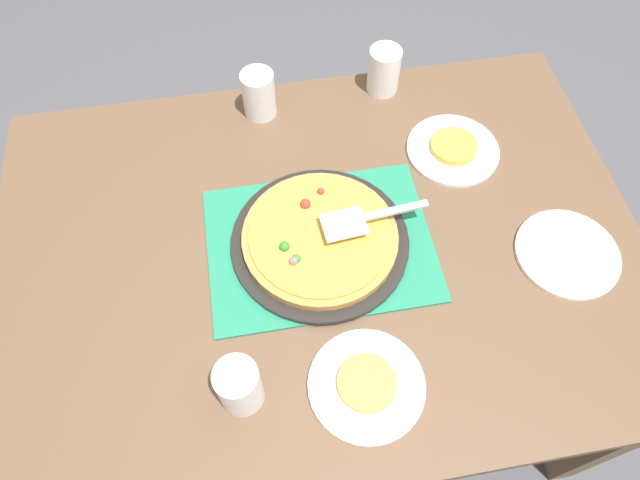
{
  "coord_description": "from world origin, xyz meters",
  "views": [
    {
      "loc": [
        0.11,
        0.61,
        1.79
      ],
      "look_at": [
        0.0,
        0.0,
        0.77
      ],
      "focal_mm": 31.55,
      "sensor_mm": 36.0,
      "label": 1
    }
  ],
  "objects": [
    {
      "name": "ground_plane",
      "position": [
        0.0,
        0.0,
        0.0
      ],
      "size": [
        8.0,
        8.0,
        0.0
      ],
      "primitive_type": "plane",
      "color": "#4C4C51"
    },
    {
      "name": "dining_table",
      "position": [
        0.0,
        0.0,
        0.64
      ],
      "size": [
        1.4,
        1.0,
        0.75
      ],
      "color": "brown",
      "rests_on": "ground_plane"
    },
    {
      "name": "placemat",
      "position": [
        0.0,
        0.0,
        0.75
      ],
      "size": [
        0.48,
        0.36,
        0.01
      ],
      "primitive_type": "cube",
      "color": "#237F5B",
      "rests_on": "dining_table"
    },
    {
      "name": "pizza_pan",
      "position": [
        0.0,
        0.0,
        0.76
      ],
      "size": [
        0.38,
        0.38,
        0.01
      ],
      "primitive_type": "cylinder",
      "color": "black",
      "rests_on": "placemat"
    },
    {
      "name": "pizza",
      "position": [
        0.0,
        -0.0,
        0.78
      ],
      "size": [
        0.33,
        0.33,
        0.05
      ],
      "color": "#B78442",
      "rests_on": "pizza_pan"
    },
    {
      "name": "plate_near_left",
      "position": [
        -0.36,
        -0.2,
        0.76
      ],
      "size": [
        0.22,
        0.22,
        0.01
      ],
      "primitive_type": "cylinder",
      "color": "white",
      "rests_on": "dining_table"
    },
    {
      "name": "plate_far_right",
      "position": [
        -0.03,
        0.32,
        0.76
      ],
      "size": [
        0.22,
        0.22,
        0.01
      ],
      "primitive_type": "cylinder",
      "color": "white",
      "rests_on": "dining_table"
    },
    {
      "name": "plate_side",
      "position": [
        -0.51,
        0.11,
        0.76
      ],
      "size": [
        0.22,
        0.22,
        0.01
      ],
      "primitive_type": "cylinder",
      "color": "white",
      "rests_on": "dining_table"
    },
    {
      "name": "served_slice_left",
      "position": [
        -0.36,
        -0.2,
        0.77
      ],
      "size": [
        0.11,
        0.11,
        0.02
      ],
      "primitive_type": "cylinder",
      "color": "gold",
      "rests_on": "plate_near_left"
    },
    {
      "name": "served_slice_right",
      "position": [
        -0.03,
        0.32,
        0.77
      ],
      "size": [
        0.11,
        0.11,
        0.02
      ],
      "primitive_type": "cylinder",
      "color": "#EAB747",
      "rests_on": "plate_far_right"
    },
    {
      "name": "cup_near",
      "position": [
        0.2,
        0.3,
        0.81
      ],
      "size": [
        0.08,
        0.08,
        0.12
      ],
      "primitive_type": "cylinder",
      "color": "white",
      "rests_on": "dining_table"
    },
    {
      "name": "cup_far",
      "position": [
        0.08,
        -0.41,
        0.81
      ],
      "size": [
        0.08,
        0.08,
        0.12
      ],
      "primitive_type": "cylinder",
      "color": "white",
      "rests_on": "dining_table"
    },
    {
      "name": "cup_corner",
      "position": [
        -0.24,
        -0.44,
        0.81
      ],
      "size": [
        0.08,
        0.08,
        0.12
      ],
      "primitive_type": "cylinder",
      "color": "white",
      "rests_on": "dining_table"
    },
    {
      "name": "pizza_server",
      "position": [
        -0.1,
        -0.01,
        0.82
      ],
      "size": [
        0.23,
        0.08,
        0.01
      ],
      "color": "silver",
      "rests_on": "pizza"
    }
  ]
}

